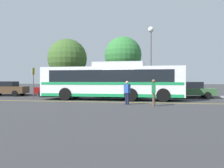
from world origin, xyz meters
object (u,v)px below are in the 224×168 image
(parked_car_2, at_px, (120,90))
(street_lamp, at_px, (151,43))
(pedestrian_1, at_px, (154,91))
(transit_bus, at_px, (112,81))
(parked_car_1, at_px, (58,90))
(tree_1, at_px, (67,59))
(parked_car_3, at_px, (191,90))
(tree_0, at_px, (123,55))
(pedestrian_0, at_px, (127,91))
(bus_stop_sign, at_px, (33,79))
(parked_car_0, at_px, (7,89))

(parked_car_2, xyz_separation_m, street_lamp, (2.68, 2.66, 4.59))
(pedestrian_1, relative_size, street_lamp, 0.23)
(transit_bus, relative_size, parked_car_1, 2.59)
(transit_bus, bearing_deg, street_lamp, -24.70)
(tree_1, bearing_deg, transit_bus, -45.77)
(parked_car_3, relative_size, street_lamp, 0.60)
(parked_car_2, distance_m, tree_1, 7.92)
(street_lamp, distance_m, tree_0, 4.92)
(parked_car_1, xyz_separation_m, pedestrian_1, (9.56, -7.98, 0.24))
(parked_car_1, height_order, pedestrian_0, pedestrian_0)
(parked_car_3, relative_size, tree_0, 0.63)
(parked_car_2, height_order, tree_1, tree_1)
(parked_car_3, distance_m, pedestrian_0, 8.92)
(transit_bus, relative_size, pedestrian_1, 7.17)
(parked_car_2, bearing_deg, bus_stop_sign, -58.94)
(parked_car_2, height_order, pedestrian_1, pedestrian_1)
(parked_car_0, height_order, parked_car_3, parked_car_0)
(parked_car_3, bearing_deg, parked_car_0, 88.94)
(parked_car_2, relative_size, pedestrian_0, 3.20)
(parked_car_2, height_order, bus_stop_sign, bus_stop_sign)
(tree_0, bearing_deg, transit_bus, -86.65)
(tree_0, bearing_deg, bus_stop_sign, -122.00)
(pedestrian_1, height_order, tree_1, tree_1)
(pedestrian_1, xyz_separation_m, tree_1, (-9.80, 11.12, 3.08))
(transit_bus, bearing_deg, parked_car_2, -1.76)
(pedestrian_0, height_order, tree_0, tree_0)
(tree_0, bearing_deg, parked_car_1, -132.32)
(parked_car_3, bearing_deg, street_lamp, 56.69)
(parked_car_0, height_order, parked_car_2, parked_car_0)
(parked_car_3, relative_size, tree_1, 0.68)
(parked_car_1, bearing_deg, tree_1, -177.68)
(parked_car_1, bearing_deg, bus_stop_sign, -11.52)
(parked_car_0, xyz_separation_m, bus_stop_sign, (4.98, -3.86, 0.94))
(parked_car_2, bearing_deg, pedestrian_1, 25.63)
(pedestrian_0, distance_m, street_lamp, 10.83)
(parked_car_0, xyz_separation_m, parked_car_1, (5.61, -0.07, -0.06))
(parked_car_0, bearing_deg, bus_stop_sign, -132.62)
(parked_car_2, xyz_separation_m, bus_stop_sign, (-6.86, -3.70, 0.94))
(pedestrian_1, bearing_deg, parked_car_3, 153.40)
(street_lamp, relative_size, tree_1, 1.14)
(pedestrian_1, height_order, bus_stop_sign, bus_stop_sign)
(pedestrian_0, bearing_deg, street_lamp, -56.38)
(bus_stop_sign, bearing_deg, parked_car_1, -8.64)
(parked_car_2, bearing_deg, street_lamp, 137.47)
(parked_car_0, distance_m, tree_0, 13.20)
(street_lamp, bearing_deg, transit_bus, -115.58)
(parked_car_0, distance_m, parked_car_3, 18.23)
(parked_car_2, distance_m, pedestrian_0, 7.32)
(parked_car_1, distance_m, tree_0, 9.06)
(pedestrian_1, relative_size, tree_0, 0.24)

